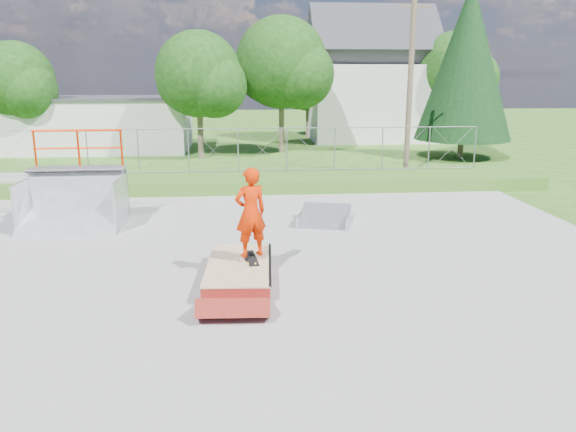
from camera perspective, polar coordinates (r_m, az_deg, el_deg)
The scene contains 19 objects.
ground at distance 13.19m, azimuth -4.97°, elevation -5.38°, with size 120.00×120.00×0.00m, color #2D5718.
concrete_pad at distance 13.18m, azimuth -4.97°, elevation -5.30°, with size 20.00×16.00×0.04m, color gray.
grass_berm at distance 22.32m, azimuth -5.04°, elevation 3.42°, with size 24.00×3.00×0.50m, color #2D5718.
grind_box at distance 12.34m, azimuth -4.98°, elevation -5.75°, with size 1.52×2.90×0.42m.
quarter_pipe at distance 17.40m, azimuth -21.22°, elevation 3.25°, with size 2.78×2.35×2.78m, color #9D9FA4, non-canonical shape.
flat_bank_ramp at distance 16.95m, azimuth 3.76°, elevation -0.10°, with size 1.49×1.59×0.46m, color #9D9FA4, non-canonical shape.
skateboard at distance 12.41m, azimuth -3.74°, elevation -4.36°, with size 0.22×0.80×0.02m, color black.
skater at distance 12.13m, azimuth -3.82°, elevation 0.03°, with size 0.71×0.47×1.96m, color red.
concrete_stairs at distance 23.15m, azimuth -26.60°, elevation 2.73°, with size 1.50×1.60×0.80m, color gray, non-canonical shape.
chain_link_fence at distance 23.13m, azimuth -5.10°, elevation 6.68°, with size 20.00×0.06×1.80m, color gray, non-canonical shape.
utility_building_flat at distance 35.48m, azimuth -18.29°, elevation 8.81°, with size 10.00×6.00×3.00m, color silver.
gable_house at distance 39.46m, azimuth 8.37°, elevation 13.24°, with size 8.40×6.08×8.94m.
utility_pole at distance 25.54m, azimuth 12.30°, elevation 12.98°, with size 0.24×0.24×8.00m, color brown.
tree_left_near at distance 30.32m, azimuth -8.63°, elevation 13.74°, with size 4.76×4.48×6.65m.
tree_center at distance 32.36m, azimuth -0.13°, elevation 14.99°, with size 5.44×5.12×7.60m.
tree_left_far at distance 34.38m, azimuth -25.68°, elevation 12.07°, with size 4.42×4.16×6.18m.
tree_right_far at distance 38.93m, azimuth 16.95°, elevation 13.82°, with size 5.10×4.80×7.12m.
tree_back_mid at distance 40.62m, azimuth 2.40°, elevation 13.11°, with size 4.08×3.84×5.70m.
conifer_tree at distance 31.76m, azimuth 17.73°, elevation 14.72°, with size 5.04×5.04×9.10m.
Camera 1 is at (0.07, -12.43, 4.41)m, focal length 35.00 mm.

